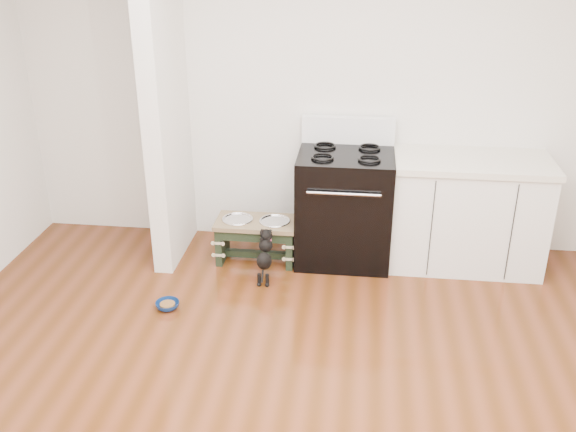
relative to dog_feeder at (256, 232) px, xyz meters
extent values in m
plane|color=silver|center=(0.46, 0.49, 1.09)|extent=(5.00, 0.00, 5.00)
cube|color=silver|center=(-0.71, 0.09, 1.09)|extent=(0.15, 0.80, 2.70)
cube|color=black|center=(0.71, 0.15, 0.20)|extent=(0.76, 0.65, 0.92)
cube|color=black|center=(0.71, -0.16, 0.14)|extent=(0.58, 0.02, 0.50)
cylinder|color=silver|center=(0.71, -0.20, 0.46)|extent=(0.56, 0.02, 0.02)
cube|color=white|center=(0.71, 0.42, 0.77)|extent=(0.76, 0.08, 0.22)
torus|color=black|center=(0.53, 0.01, 0.67)|extent=(0.18, 0.18, 0.02)
torus|color=black|center=(0.89, 0.01, 0.67)|extent=(0.18, 0.18, 0.02)
torus|color=black|center=(0.53, 0.29, 0.67)|extent=(0.18, 0.18, 0.02)
torus|color=black|center=(0.89, 0.29, 0.67)|extent=(0.18, 0.18, 0.02)
cube|color=white|center=(1.69, 0.17, 0.17)|extent=(1.20, 0.60, 0.86)
cube|color=beige|center=(1.69, 0.17, 0.63)|extent=(1.24, 0.64, 0.05)
cube|color=black|center=(1.69, -0.09, -0.21)|extent=(1.20, 0.06, 0.10)
cube|color=black|center=(-0.29, 0.01, -0.10)|extent=(0.05, 0.32, 0.33)
cube|color=black|center=(0.29, 0.01, -0.10)|extent=(0.05, 0.32, 0.33)
cube|color=black|center=(0.00, -0.14, 0.03)|extent=(0.53, 0.03, 0.08)
cube|color=black|center=(0.00, 0.01, -0.20)|extent=(0.53, 0.05, 0.05)
cube|color=brown|center=(0.00, 0.01, 0.09)|extent=(0.66, 0.35, 0.04)
cylinder|color=silver|center=(-0.15, 0.01, 0.09)|extent=(0.23, 0.23, 0.04)
cylinder|color=silver|center=(0.15, 0.01, 0.09)|extent=(0.23, 0.23, 0.04)
torus|color=silver|center=(-0.15, 0.01, 0.11)|extent=(0.26, 0.26, 0.02)
torus|color=silver|center=(0.15, 0.01, 0.11)|extent=(0.26, 0.26, 0.02)
cylinder|color=black|center=(0.09, -0.40, -0.21)|extent=(0.03, 0.03, 0.10)
cylinder|color=black|center=(0.15, -0.40, -0.21)|extent=(0.03, 0.03, 0.10)
sphere|color=black|center=(0.09, -0.41, -0.25)|extent=(0.04, 0.04, 0.04)
sphere|color=black|center=(0.15, -0.41, -0.25)|extent=(0.04, 0.04, 0.04)
ellipsoid|color=black|center=(0.12, -0.34, -0.08)|extent=(0.12, 0.27, 0.24)
sphere|color=black|center=(0.12, -0.25, 0.02)|extent=(0.11, 0.11, 0.11)
sphere|color=black|center=(0.12, -0.22, 0.09)|extent=(0.09, 0.09, 0.09)
sphere|color=black|center=(0.09, -0.16, 0.09)|extent=(0.03, 0.03, 0.03)
sphere|color=black|center=(0.15, -0.16, 0.09)|extent=(0.03, 0.03, 0.03)
cylinder|color=black|center=(0.12, -0.44, -0.15)|extent=(0.02, 0.08, 0.09)
torus|color=#D94066|center=(0.12, -0.23, 0.05)|extent=(0.09, 0.06, 0.08)
imported|color=navy|center=(-0.53, -0.81, -0.23)|extent=(0.20, 0.20, 0.05)
cylinder|color=brown|center=(-0.53, -0.81, -0.23)|extent=(0.11, 0.11, 0.02)
camera|label=1|loc=(0.83, -4.68, 2.32)|focal=40.00mm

